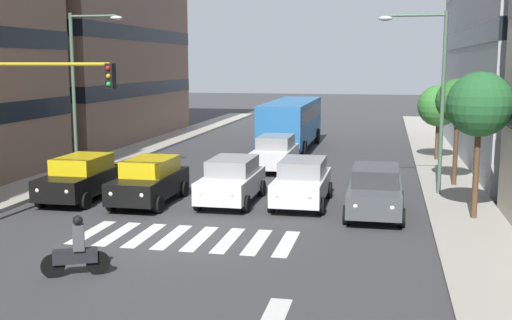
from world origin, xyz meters
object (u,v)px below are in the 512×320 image
object	(u,v)px
street_lamp_left	(432,84)
street_lamp_right	(81,79)
car_row2_0	(275,153)
street_tree_2	(439,106)
bus_behind_traffic	(292,119)
traffic_light_gantry	(14,114)
car_1	(302,182)
car_4	(81,178)
car_0	(375,191)
car_2	(232,180)
motorcycle_with_rider	(76,251)
street_tree_0	(480,105)
street_tree_1	(458,101)
car_3	(150,181)

from	to	relation	value
street_lamp_left	street_lamp_right	world-z (taller)	street_lamp_right
car_row2_0	street_tree_2	distance (m)	9.48
bus_behind_traffic	traffic_light_gantry	bearing A→B (deg)	74.17
car_1	car_4	bearing A→B (deg)	6.28
car_0	car_4	distance (m)	11.36
street_tree_2	traffic_light_gantry	bearing A→B (deg)	50.18
bus_behind_traffic	street_lamp_right	size ratio (longest dim) A/B	1.42
street_tree_2	car_2	bearing A→B (deg)	54.82
car_4	motorcycle_with_rider	distance (m)	9.22
street_tree_0	street_tree_2	distance (m)	13.26
car_1	street_lamp_right	xyz separation A→B (m)	(10.61, -3.25, 3.73)
street_lamp_left	street_tree_1	distance (m)	2.50
motorcycle_with_rider	street_tree_1	world-z (taller)	street_tree_1
motorcycle_with_rider	street_tree_1	distance (m)	17.52
car_0	street_tree_2	bearing A→B (deg)	-103.16
car_3	motorcycle_with_rider	bearing A→B (deg)	98.64
car_3	car_0	bearing A→B (deg)	178.86
bus_behind_traffic	traffic_light_gantry	world-z (taller)	traffic_light_gantry
car_1	bus_behind_traffic	world-z (taller)	bus_behind_traffic
traffic_light_gantry	street_lamp_left	world-z (taller)	street_lamp_left
traffic_light_gantry	street_lamp_left	xyz separation A→B (m)	(-13.30, -7.81, 0.75)
car_4	street_tree_2	distance (m)	19.32
motorcycle_with_rider	bus_behind_traffic	bearing A→B (deg)	-94.23
car_0	car_row2_0	world-z (taller)	same
bus_behind_traffic	street_tree_2	world-z (taller)	street_tree_2
car_2	bus_behind_traffic	world-z (taller)	bus_behind_traffic
street_tree_1	street_tree_2	bearing A→B (deg)	-88.29
street_lamp_left	car_3	bearing A→B (deg)	18.01
car_row2_0	bus_behind_traffic	world-z (taller)	bus_behind_traffic
street_lamp_right	street_lamp_left	bearing A→B (deg)	177.01
street_lamp_right	traffic_light_gantry	bearing A→B (deg)	103.62
car_row2_0	car_4	bearing A→B (deg)	53.23
motorcycle_with_rider	street_tree_0	distance (m)	13.52
car_4	traffic_light_gantry	size ratio (longest dim) A/B	0.81
motorcycle_with_rider	street_tree_2	world-z (taller)	street_tree_2
car_2	car_4	bearing A→B (deg)	6.92
car_row2_0	bus_behind_traffic	bearing A→B (deg)	-87.51
car_3	motorcycle_with_rider	size ratio (longest dim) A/B	2.81
car_row2_0	car_3	bearing A→B (deg)	67.97
car_1	car_4	xyz separation A→B (m)	(8.60, 0.95, 0.00)
traffic_light_gantry	street_tree_2	world-z (taller)	traffic_light_gantry
bus_behind_traffic	street_lamp_left	world-z (taller)	street_lamp_left
street_tree_0	street_tree_1	distance (m)	5.94
car_0	car_4	size ratio (longest dim) A/B	1.00
street_tree_1	car_3	bearing A→B (deg)	24.98
car_2	street_tree_2	bearing A→B (deg)	-125.18
street_tree_0	street_tree_2	bearing A→B (deg)	-88.76
car_row2_0	motorcycle_with_rider	distance (m)	16.76
traffic_light_gantry	street_lamp_right	bearing A→B (deg)	-76.38
car_row2_0	street_lamp_right	size ratio (longest dim) A/B	0.60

